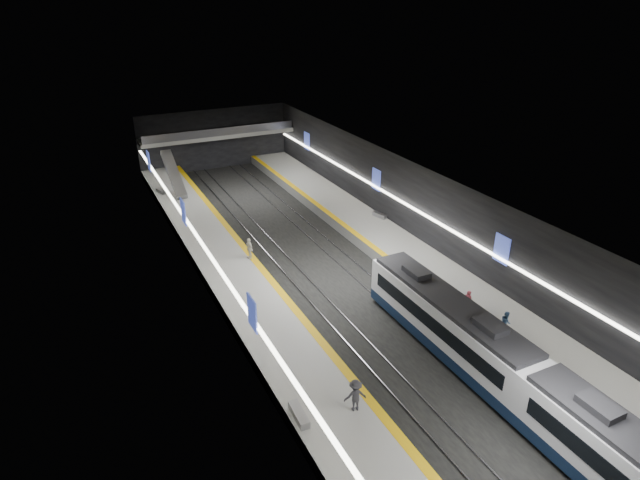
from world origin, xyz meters
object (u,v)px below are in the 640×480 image
passenger_right_b (506,322)px  escalator (174,174)px  bench_left_near (299,415)px  passenger_left_b (355,396)px  passenger_left_a (249,248)px  passenger_right_a (468,302)px  bench_right_far (380,215)px  bench_left_far (161,191)px  train (533,390)px

passenger_right_b → escalator: bearing=51.8°
bench_left_near → passenger_left_b: passenger_left_b is taller
passenger_left_a → passenger_right_a: bearing=28.8°
escalator → passenger_right_a: (13.28, -35.55, -1.02)m
bench_right_far → escalator: bearing=120.7°
escalator → passenger_right_b: (13.97, -38.61, -1.11)m
escalator → bench_left_far: escalator is taller
bench_left_near → passenger_right_a: 15.89m
bench_left_far → passenger_right_b: 41.28m
train → passenger_left_a: size_ratio=15.93×
train → bench_left_near: size_ratio=15.20×
passenger_right_a → bench_left_far: bearing=5.6°
bench_right_far → passenger_left_b: bearing=-137.9°
passenger_right_a → passenger_right_b: 3.14m
passenger_right_b → bench_left_far: bearing=54.3°
train → bench_left_far: size_ratio=18.53×
passenger_left_b → bench_left_far: bearing=-73.3°
bench_left_far → passenger_left_a: (3.70, -20.03, 0.74)m
bench_left_near → bench_right_far: bench_left_near is taller
escalator → passenger_left_a: size_ratio=4.24×
bench_left_far → passenger_right_b: passenger_right_b is taller
bench_right_far → bench_left_far: bearing=124.3°
bench_left_far → passenger_left_a: passenger_left_a is taller
train → escalator: 45.90m
bench_left_near → bench_right_far: size_ratio=1.17×
bench_right_far → passenger_right_a: bearing=-115.0°
train → escalator: (-10.00, 44.79, 0.70)m
train → bench_left_near: train is taller
bench_left_far → passenger_right_b: size_ratio=1.03×
train → passenger_left_b: train is taller
bench_left_near → passenger_right_b: passenger_right_b is taller
bench_left_near → passenger_left_a: size_ratio=1.05×
bench_left_far → bench_right_far: 25.43m
bench_right_far → passenger_right_a: passenger_right_a is taller
train → bench_left_near: (-12.00, 4.93, -0.95)m
passenger_left_b → train: bearing=167.6°
passenger_right_b → passenger_left_b: size_ratio=0.80×
passenger_left_b → passenger_right_b: bearing=-158.5°
bench_left_far → escalator: bearing=-1.9°
escalator → bench_left_near: 39.95m
bench_left_near → passenger_right_a: (15.28, 4.31, 0.64)m
passenger_left_b → escalator: bearing=-75.8°
bench_left_far → passenger_left_b: (2.83, -40.18, 0.79)m
bench_right_far → passenger_left_b: 27.98m
bench_left_far → passenger_left_b: bearing=-102.1°
bench_left_far → passenger_left_b: 40.29m
escalator → bench_left_far: 2.48m
train → bench_right_far: train is taller
passenger_right_b → passenger_left_a: size_ratio=0.83×
train → passenger_left_a: (-8.04, 24.31, -0.25)m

